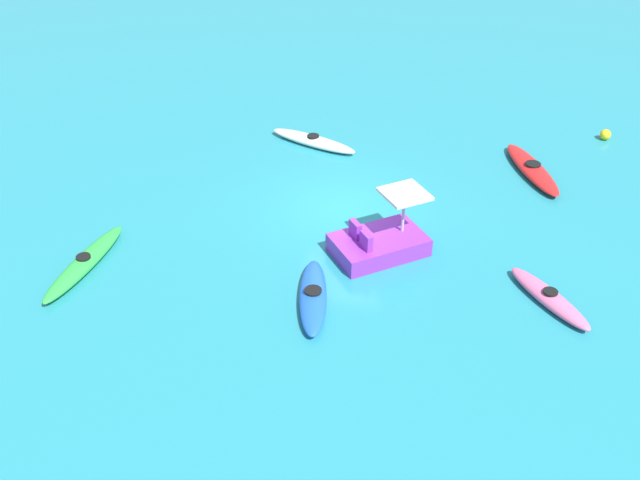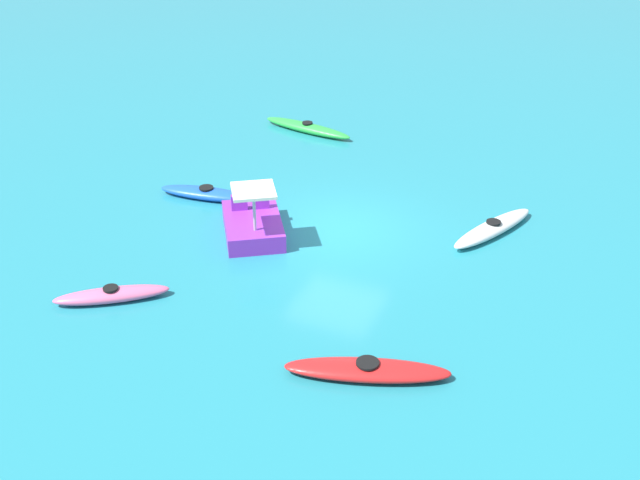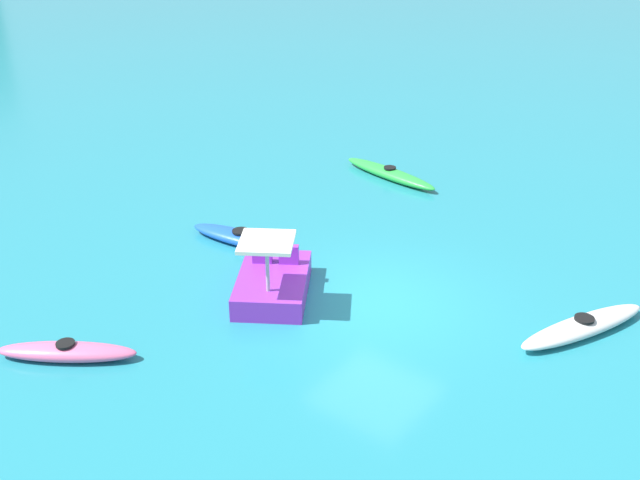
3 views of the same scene
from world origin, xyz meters
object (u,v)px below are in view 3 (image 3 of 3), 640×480
Objects in this scene: kayak_white at (583,326)px; pedal_boat_purple at (273,281)px; kayak_blue at (241,238)px; kayak_pink at (67,352)px; kayak_green at (390,173)px.

kayak_white is 1.14× the size of pedal_boat_purple.
kayak_blue is 1.05× the size of pedal_boat_purple.
pedal_boat_purple is at bearing -19.67° from kayak_pink.
kayak_pink is 0.89× the size of pedal_boat_purple.
kayak_blue is at bearing 98.88° from kayak_white.
kayak_white is (6.93, -7.45, -0.00)m from kayak_pink.
pedal_boat_purple reaches higher than kayak_pink.
pedal_boat_purple is at bearing -121.45° from kayak_blue.
kayak_blue is (5.64, 0.79, 0.00)m from kayak_pink.
kayak_white is at bearing -65.54° from pedal_boat_purple.
kayak_white is 1.08× the size of kayak_blue.
kayak_blue is at bearing 58.55° from pedal_boat_purple.
kayak_green is at bearing 13.60° from pedal_boat_purple.
kayak_pink is 0.85× the size of kayak_blue.
kayak_green is 1.42× the size of kayak_pink.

